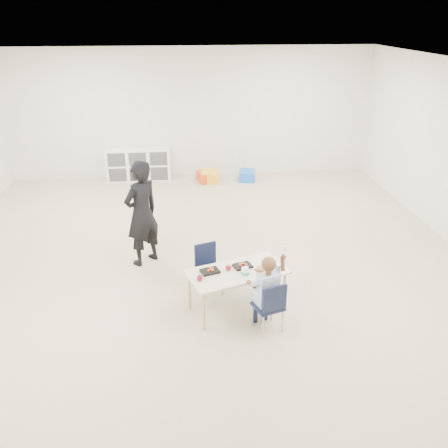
{
  "coord_description": "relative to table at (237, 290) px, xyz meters",
  "views": [
    {
      "loc": [
        -0.38,
        -5.97,
        3.45
      ],
      "look_at": [
        0.23,
        -0.23,
        0.85
      ],
      "focal_mm": 38.0,
      "sensor_mm": 36.0,
      "label": 1
    }
  ],
  "objects": [
    {
      "name": "room",
      "position": [
        -0.31,
        0.98,
        1.12
      ],
      "size": [
        9.0,
        9.02,
        2.8
      ],
      "color": "#BEAD92",
      "rests_on": "ground"
    },
    {
      "name": "table",
      "position": [
        0.0,
        0.0,
        0.0
      ],
      "size": [
        1.33,
        0.95,
        0.55
      ],
      "rotation": [
        0.0,
        0.0,
        0.32
      ],
      "color": "beige",
      "rests_on": "ground"
    },
    {
      "name": "chair_near",
      "position": [
        0.31,
        -0.45,
        0.05
      ],
      "size": [
        0.4,
        0.39,
        0.66
      ],
      "primitive_type": null,
      "rotation": [
        0.0,
        0.0,
        0.32
      ],
      "color": "black",
      "rests_on": "ground"
    },
    {
      "name": "chair_far",
      "position": [
        -0.31,
        0.45,
        0.05
      ],
      "size": [
        0.4,
        0.39,
        0.66
      ],
      "primitive_type": null,
      "rotation": [
        0.0,
        0.0,
        0.32
      ],
      "color": "black",
      "rests_on": "ground"
    },
    {
      "name": "child",
      "position": [
        0.31,
        -0.45,
        0.24
      ],
      "size": [
        0.56,
        0.56,
        1.04
      ],
      "primitive_type": null,
      "rotation": [
        0.0,
        0.0,
        0.32
      ],
      "color": "#BCD2FF",
      "rests_on": "chair_near"
    },
    {
      "name": "lunch_tray_near",
      "position": [
        0.08,
        0.09,
        0.29
      ],
      "size": [
        0.26,
        0.22,
        0.03
      ],
      "primitive_type": "cube",
      "rotation": [
        0.0,
        0.0,
        0.32
      ],
      "color": "black",
      "rests_on": "table"
    },
    {
      "name": "lunch_tray_far",
      "position": [
        -0.33,
        0.0,
        0.29
      ],
      "size": [
        0.26,
        0.22,
        0.03
      ],
      "primitive_type": "cube",
      "rotation": [
        0.0,
        0.0,
        0.32
      ],
      "color": "black",
      "rests_on": "table"
    },
    {
      "name": "milk_carton",
      "position": [
        0.08,
        -0.1,
        0.32
      ],
      "size": [
        0.09,
        0.09,
        0.1
      ],
      "primitive_type": "cube",
      "rotation": [
        0.0,
        0.0,
        0.32
      ],
      "color": "white",
      "rests_on": "table"
    },
    {
      "name": "bread_roll",
      "position": [
        0.28,
        -0.02,
        0.3
      ],
      "size": [
        0.09,
        0.09,
        0.07
      ],
      "primitive_type": "ellipsoid",
      "color": "tan",
      "rests_on": "table"
    },
    {
      "name": "apple_near",
      "position": [
        -0.1,
        0.03,
        0.31
      ],
      "size": [
        0.07,
        0.07,
        0.07
      ],
      "primitive_type": "sphere",
      "color": "maroon",
      "rests_on": "table"
    },
    {
      "name": "apple_far",
      "position": [
        -0.47,
        -0.18,
        0.31
      ],
      "size": [
        0.07,
        0.07,
        0.07
      ],
      "primitive_type": "sphere",
      "color": "maroon",
      "rests_on": "table"
    },
    {
      "name": "cubby_shelf",
      "position": [
        -1.51,
        5.26,
        0.07
      ],
      "size": [
        1.4,
        0.4,
        0.7
      ],
      "primitive_type": "cube",
      "color": "white",
      "rests_on": "ground"
    },
    {
      "name": "adult",
      "position": [
        -1.21,
        1.38,
        0.51
      ],
      "size": [
        0.68,
        0.67,
        1.58
      ],
      "primitive_type": "imported",
      "rotation": [
        0.0,
        0.0,
        3.89
      ],
      "color": "black",
      "rests_on": "ground"
    },
    {
      "name": "bin_red",
      "position": [
        -0.03,
        4.96,
        -0.17
      ],
      "size": [
        0.45,
        0.52,
        0.22
      ],
      "primitive_type": "cube",
      "rotation": [
        0.0,
        0.0,
        0.25
      ],
      "color": "red",
      "rests_on": "ground"
    },
    {
      "name": "bin_yellow",
      "position": [
        0.06,
        4.96,
        -0.16
      ],
      "size": [
        0.43,
        0.52,
        0.23
      ],
      "primitive_type": "cube",
      "rotation": [
        0.0,
        0.0,
        -0.12
      ],
      "color": "#F5AF19",
      "rests_on": "ground"
    },
    {
      "name": "bin_blue",
      "position": [
        0.89,
        4.96,
        -0.17
      ],
      "size": [
        0.42,
        0.5,
        0.21
      ],
      "primitive_type": "cube",
      "rotation": [
        0.0,
        0.0,
        -0.2
      ],
      "color": "blue",
      "rests_on": "ground"
    }
  ]
}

